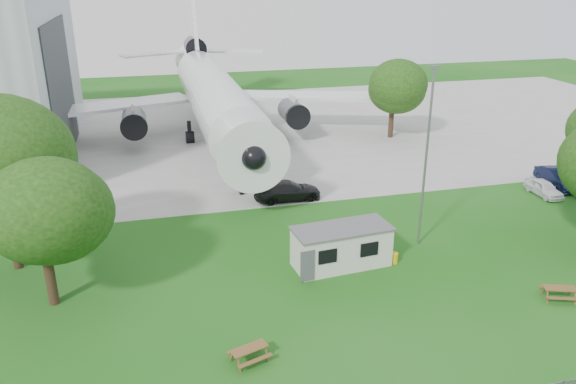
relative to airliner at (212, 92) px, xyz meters
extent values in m
plane|color=#306F25|center=(2.00, -35.86, -5.27)|extent=(160.00, 160.00, 0.00)
cube|color=#B7B7B2|center=(2.00, 2.14, -5.25)|extent=(120.00, 46.00, 0.03)
cube|color=#2D3033|center=(-14.93, -2.86, 1.48)|extent=(0.16, 16.00, 12.96)
cylinder|color=white|center=(0.00, -1.86, -0.17)|extent=(5.40, 34.00, 5.40)
cone|color=white|center=(0.00, -20.86, -0.17)|extent=(5.40, 5.50, 5.40)
cone|color=white|center=(0.00, 19.14, 0.63)|extent=(4.86, 9.00, 4.86)
cube|color=white|center=(-12.50, 1.34, -1.37)|extent=(21.36, 10.77, 0.36)
cube|color=white|center=(12.50, 1.34, -1.37)|extent=(21.36, 10.77, 0.36)
cube|color=white|center=(0.00, 19.14, 6.33)|extent=(0.46, 9.96, 12.17)
cylinder|color=#515459|center=(-8.50, -2.36, -2.27)|extent=(2.50, 4.20, 2.50)
cylinder|color=#515459|center=(8.50, -2.36, -2.27)|extent=(2.50, 4.20, 2.50)
cylinder|color=#515459|center=(0.00, 18.14, 2.63)|extent=(2.60, 4.50, 2.60)
cylinder|color=black|center=(0.00, -17.36, -4.07)|extent=(0.36, 0.36, 2.40)
cylinder|color=black|center=(-2.80, -0.86, -4.07)|extent=(0.44, 0.44, 2.40)
cylinder|color=black|center=(2.80, -0.86, -4.07)|extent=(0.44, 0.44, 2.40)
cube|color=silver|center=(4.04, -31.17, -4.02)|extent=(6.21, 3.05, 2.50)
cube|color=#59595B|center=(4.04, -31.17, -2.71)|extent=(6.43, 3.27, 0.12)
cylinder|color=gold|center=(7.44, -31.77, -4.92)|extent=(0.50, 0.50, 0.70)
cylinder|color=slate|center=(10.20, -29.66, 0.73)|extent=(0.16, 0.16, 12.00)
cylinder|color=#382619|center=(-15.85, -26.42, -3.34)|extent=(0.56, 0.56, 3.85)
cylinder|color=#382619|center=(-13.12, -31.40, -3.63)|extent=(0.56, 0.56, 3.27)
sphere|color=#38651F|center=(-13.12, -31.40, 0.36)|extent=(7.03, 7.03, 7.03)
cylinder|color=#382619|center=(19.35, -4.39, -3.66)|extent=(0.56, 0.56, 3.22)
sphere|color=#38651F|center=(19.35, -4.39, 0.28)|extent=(6.38, 6.38, 6.38)
imported|color=white|center=(24.43, -24.02, -4.63)|extent=(1.54, 3.78, 1.29)
imported|color=black|center=(26.85, -22.62, -4.47)|extent=(2.27, 5.05, 1.61)
imported|color=black|center=(3.44, -19.66, -4.47)|extent=(5.50, 2.28, 1.59)
camera|label=1|loc=(-7.07, -61.02, 12.19)|focal=35.00mm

